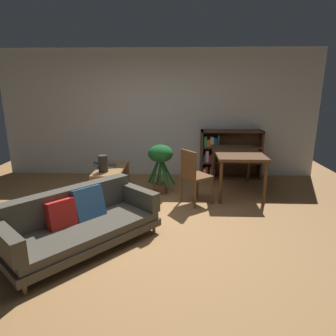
{
  "coord_description": "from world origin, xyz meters",
  "views": [
    {
      "loc": [
        0.44,
        -3.74,
        1.9
      ],
      "look_at": [
        0.29,
        0.58,
        0.72
      ],
      "focal_mm": 31.43,
      "sensor_mm": 36.0,
      "label": 1
    }
  ],
  "objects_px": {
    "desk_speaker": "(103,164)",
    "bookshelf": "(226,154)",
    "fabric_couch": "(79,221)",
    "potted_floor_plant": "(161,160)",
    "dining_table": "(237,156)",
    "open_laptop": "(106,166)",
    "dining_chair_near": "(193,174)",
    "media_console": "(111,181)"
  },
  "relations": [
    {
      "from": "fabric_couch",
      "to": "dining_table",
      "type": "relative_size",
      "value": 1.49
    },
    {
      "from": "media_console",
      "to": "dining_chair_near",
      "type": "xyz_separation_m",
      "value": [
        1.47,
        -0.38,
        0.27
      ]
    },
    {
      "from": "bookshelf",
      "to": "media_console",
      "type": "bearing_deg",
      "value": -151.81
    },
    {
      "from": "fabric_couch",
      "to": "dining_chair_near",
      "type": "relative_size",
      "value": 2.07
    },
    {
      "from": "potted_floor_plant",
      "to": "dining_table",
      "type": "bearing_deg",
      "value": 4.1
    },
    {
      "from": "desk_speaker",
      "to": "bookshelf",
      "type": "xyz_separation_m",
      "value": [
        2.31,
        1.46,
        -0.14
      ]
    },
    {
      "from": "potted_floor_plant",
      "to": "dining_chair_near",
      "type": "bearing_deg",
      "value": -41.57
    },
    {
      "from": "dining_table",
      "to": "dining_chair_near",
      "type": "height_order",
      "value": "dining_chair_near"
    },
    {
      "from": "open_laptop",
      "to": "bookshelf",
      "type": "distance_m",
      "value": 2.6
    },
    {
      "from": "media_console",
      "to": "open_laptop",
      "type": "distance_m",
      "value": 0.3
    },
    {
      "from": "fabric_couch",
      "to": "open_laptop",
      "type": "bearing_deg",
      "value": 93.24
    },
    {
      "from": "media_console",
      "to": "potted_floor_plant",
      "type": "distance_m",
      "value": 0.98
    },
    {
      "from": "potted_floor_plant",
      "to": "dining_chair_near",
      "type": "xyz_separation_m",
      "value": [
        0.58,
        -0.51,
        -0.11
      ]
    },
    {
      "from": "media_console",
      "to": "dining_table",
      "type": "bearing_deg",
      "value": 5.79
    },
    {
      "from": "desk_speaker",
      "to": "dining_table",
      "type": "xyz_separation_m",
      "value": [
        2.36,
        0.49,
        0.05
      ]
    },
    {
      "from": "media_console",
      "to": "bookshelf",
      "type": "height_order",
      "value": "bookshelf"
    },
    {
      "from": "fabric_couch",
      "to": "dining_table",
      "type": "height_order",
      "value": "dining_table"
    },
    {
      "from": "desk_speaker",
      "to": "bookshelf",
      "type": "distance_m",
      "value": 2.74
    },
    {
      "from": "dining_chair_near",
      "to": "media_console",
      "type": "bearing_deg",
      "value": 165.5
    },
    {
      "from": "dining_table",
      "to": "desk_speaker",
      "type": "bearing_deg",
      "value": -168.2
    },
    {
      "from": "desk_speaker",
      "to": "bookshelf",
      "type": "bearing_deg",
      "value": 32.34
    },
    {
      "from": "desk_speaker",
      "to": "bookshelf",
      "type": "height_order",
      "value": "bookshelf"
    },
    {
      "from": "media_console",
      "to": "desk_speaker",
      "type": "bearing_deg",
      "value": -104.06
    },
    {
      "from": "fabric_couch",
      "to": "dining_table",
      "type": "distance_m",
      "value": 3.08
    },
    {
      "from": "desk_speaker",
      "to": "potted_floor_plant",
      "type": "xyz_separation_m",
      "value": [
        0.96,
        0.39,
        -0.02
      ]
    },
    {
      "from": "open_laptop",
      "to": "dining_table",
      "type": "relative_size",
      "value": 0.35
    },
    {
      "from": "dining_chair_near",
      "to": "potted_floor_plant",
      "type": "bearing_deg",
      "value": 138.43
    },
    {
      "from": "dining_table",
      "to": "fabric_couch",
      "type": "bearing_deg",
      "value": -138.51
    },
    {
      "from": "desk_speaker",
      "to": "potted_floor_plant",
      "type": "distance_m",
      "value": 1.03
    },
    {
      "from": "fabric_couch",
      "to": "potted_floor_plant",
      "type": "height_order",
      "value": "potted_floor_plant"
    },
    {
      "from": "media_console",
      "to": "desk_speaker",
      "type": "xyz_separation_m",
      "value": [
        -0.07,
        -0.26,
        0.4
      ]
    },
    {
      "from": "bookshelf",
      "to": "fabric_couch",
      "type": "bearing_deg",
      "value": -126.81
    },
    {
      "from": "dining_table",
      "to": "open_laptop",
      "type": "bearing_deg",
      "value": -176.25
    },
    {
      "from": "potted_floor_plant",
      "to": "bookshelf",
      "type": "xyz_separation_m",
      "value": [
        1.36,
        1.07,
        -0.12
      ]
    },
    {
      "from": "bookshelf",
      "to": "open_laptop",
      "type": "bearing_deg",
      "value": -154.32
    },
    {
      "from": "media_console",
      "to": "potted_floor_plant",
      "type": "bearing_deg",
      "value": 8.44
    },
    {
      "from": "bookshelf",
      "to": "dining_table",
      "type": "bearing_deg",
      "value": -87.31
    },
    {
      "from": "potted_floor_plant",
      "to": "bookshelf",
      "type": "relative_size",
      "value": 0.7
    },
    {
      "from": "fabric_couch",
      "to": "desk_speaker",
      "type": "distance_m",
      "value": 1.57
    },
    {
      "from": "media_console",
      "to": "open_laptop",
      "type": "relative_size",
      "value": 2.31
    },
    {
      "from": "fabric_couch",
      "to": "bookshelf",
      "type": "distance_m",
      "value": 3.75
    },
    {
      "from": "dining_table",
      "to": "potted_floor_plant",
      "type": "bearing_deg",
      "value": -175.9
    }
  ]
}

